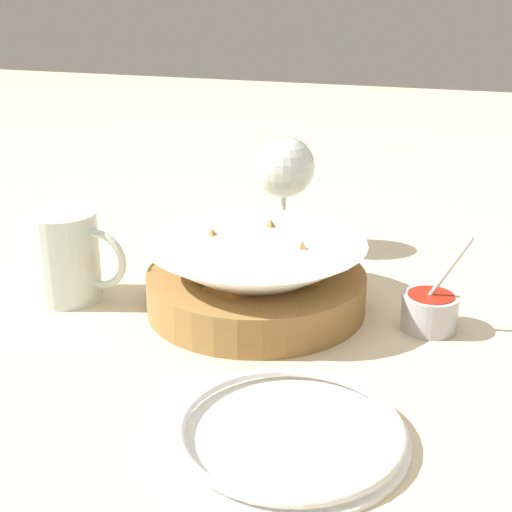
{
  "coord_description": "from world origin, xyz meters",
  "views": [
    {
      "loc": [
        0.23,
        -0.75,
        0.36
      ],
      "look_at": [
        -0.03,
        -0.02,
        0.07
      ],
      "focal_mm": 50.0,
      "sensor_mm": 36.0,
      "label": 1
    }
  ],
  "objects_px": {
    "food_basket": "(256,279)",
    "wine_glass": "(284,171)",
    "sauce_cup": "(430,310)",
    "side_plate": "(290,432)",
    "beer_mug": "(66,259)"
  },
  "relations": [
    {
      "from": "food_basket",
      "to": "wine_glass",
      "type": "relative_size",
      "value": 1.56
    },
    {
      "from": "sauce_cup",
      "to": "wine_glass",
      "type": "relative_size",
      "value": 0.68
    },
    {
      "from": "wine_glass",
      "to": "side_plate",
      "type": "relative_size",
      "value": 0.81
    },
    {
      "from": "wine_glass",
      "to": "side_plate",
      "type": "height_order",
      "value": "wine_glass"
    },
    {
      "from": "sauce_cup",
      "to": "side_plate",
      "type": "bearing_deg",
      "value": -108.35
    },
    {
      "from": "wine_glass",
      "to": "side_plate",
      "type": "bearing_deg",
      "value": -71.47
    },
    {
      "from": "wine_glass",
      "to": "beer_mug",
      "type": "height_order",
      "value": "wine_glass"
    },
    {
      "from": "wine_glass",
      "to": "side_plate",
      "type": "xyz_separation_m",
      "value": [
        0.15,
        -0.44,
        -0.11
      ]
    },
    {
      "from": "side_plate",
      "to": "wine_glass",
      "type": "bearing_deg",
      "value": 108.53
    },
    {
      "from": "sauce_cup",
      "to": "wine_glass",
      "type": "distance_m",
      "value": 0.31
    },
    {
      "from": "sauce_cup",
      "to": "wine_glass",
      "type": "height_order",
      "value": "wine_glass"
    },
    {
      "from": "sauce_cup",
      "to": "wine_glass",
      "type": "bearing_deg",
      "value": 140.62
    },
    {
      "from": "food_basket",
      "to": "sauce_cup",
      "type": "xyz_separation_m",
      "value": [
        0.2,
        0.01,
        -0.01
      ]
    },
    {
      "from": "sauce_cup",
      "to": "beer_mug",
      "type": "xyz_separation_m",
      "value": [
        -0.43,
        -0.06,
        0.03
      ]
    },
    {
      "from": "beer_mug",
      "to": "side_plate",
      "type": "distance_m",
      "value": 0.39
    }
  ]
}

